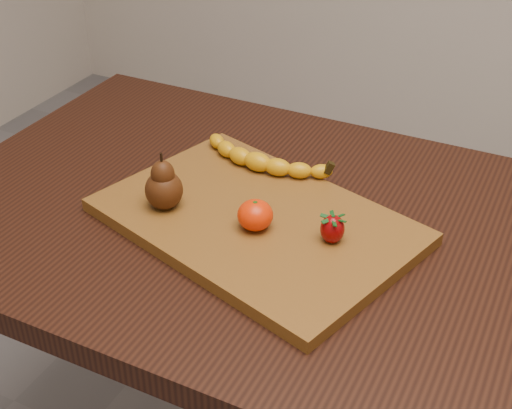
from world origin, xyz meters
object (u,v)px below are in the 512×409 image
at_px(table, 249,261).
at_px(pear, 163,181).
at_px(mandarin, 255,215).
at_px(cutting_board, 256,221).

xyz_separation_m(table, pear, (-0.10, -0.07, 0.16)).
relative_size(table, mandarin, 19.38).
bearing_deg(cutting_board, mandarin, -48.83).
bearing_deg(table, mandarin, -56.42).
height_order(table, pear, pear).
xyz_separation_m(cutting_board, mandarin, (0.01, -0.03, 0.03)).
relative_size(cutting_board, mandarin, 8.72).
bearing_deg(cutting_board, pear, -147.78).
bearing_deg(pear, mandarin, 3.59).
bearing_deg(cutting_board, table, 146.51).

